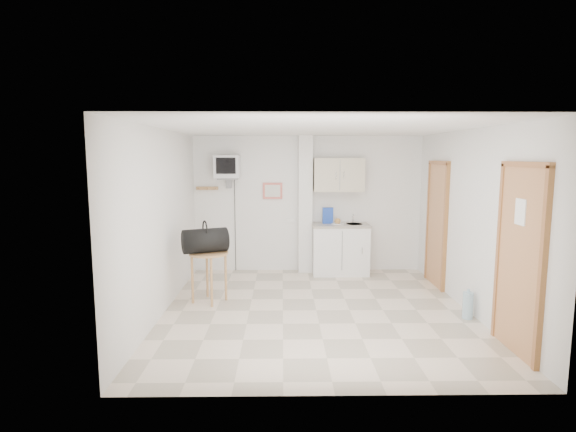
{
  "coord_description": "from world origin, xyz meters",
  "views": [
    {
      "loc": [
        -0.47,
        -6.02,
        2.14
      ],
      "look_at": [
        -0.39,
        0.6,
        1.25
      ],
      "focal_mm": 28.0,
      "sensor_mm": 36.0,
      "label": 1
    }
  ],
  "objects_px": {
    "crt_television": "(227,167)",
    "water_bottle": "(468,305)",
    "duffel_bag": "(205,240)",
    "round_table": "(209,260)"
  },
  "relations": [
    {
      "from": "crt_television",
      "to": "round_table",
      "type": "distance_m",
      "value": 2.09
    },
    {
      "from": "crt_television",
      "to": "round_table",
      "type": "relative_size",
      "value": 2.88
    },
    {
      "from": "crt_television",
      "to": "duffel_bag",
      "type": "xyz_separation_m",
      "value": [
        -0.14,
        -1.63,
        -1.01
      ]
    },
    {
      "from": "round_table",
      "to": "water_bottle",
      "type": "xyz_separation_m",
      "value": [
        3.53,
        -0.74,
        -0.45
      ]
    },
    {
      "from": "water_bottle",
      "to": "duffel_bag",
      "type": "bearing_deg",
      "value": 168.52
    },
    {
      "from": "round_table",
      "to": "water_bottle",
      "type": "relative_size",
      "value": 1.86
    },
    {
      "from": "round_table",
      "to": "duffel_bag",
      "type": "distance_m",
      "value": 0.3
    },
    {
      "from": "duffel_bag",
      "to": "water_bottle",
      "type": "bearing_deg",
      "value": -34.69
    },
    {
      "from": "duffel_bag",
      "to": "water_bottle",
      "type": "relative_size",
      "value": 1.8
    },
    {
      "from": "crt_television",
      "to": "water_bottle",
      "type": "xyz_separation_m",
      "value": [
        3.43,
        -2.36,
        -1.76
      ]
    }
  ]
}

